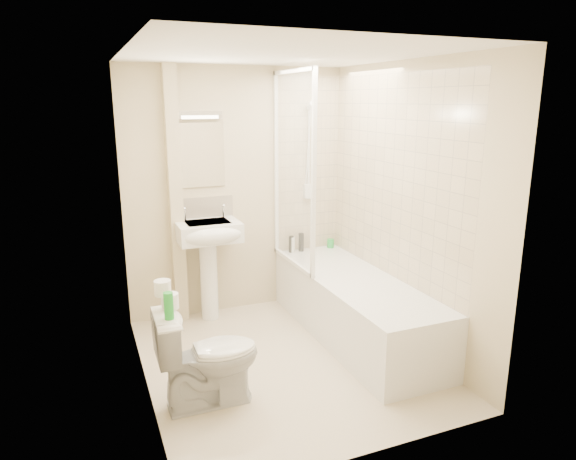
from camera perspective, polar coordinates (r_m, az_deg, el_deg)
name	(u,v)px	position (r m, az deg, el deg)	size (l,w,h in m)	color
floor	(286,361)	(4.35, -0.28, -14.33)	(2.50, 2.50, 0.00)	beige
wall_back	(238,192)	(5.08, -5.61, 4.18)	(2.20, 0.02, 2.40)	beige
wall_left	(137,232)	(3.67, -16.45, -0.25)	(0.02, 2.50, 2.40)	beige
wall_right	(406,208)	(4.44, 12.98, 2.44)	(0.02, 2.50, 2.40)	beige
ceiling	(285,54)	(3.84, -0.32, 19.01)	(2.20, 2.50, 0.02)	white
tile_back	(308,166)	(5.30, 2.21, 7.11)	(0.70, 0.01, 1.75)	beige
tile_right	(393,178)	(4.56, 11.57, 5.68)	(0.01, 2.10, 1.75)	beige
pipe_boxing	(175,198)	(4.88, -12.39, 3.51)	(0.12, 0.12, 2.40)	beige
splashback	(203,212)	(5.01, -9.48, 1.94)	(0.60, 0.01, 0.30)	beige
mirror	(200,155)	(4.93, -9.73, 8.20)	(0.46, 0.01, 0.60)	white
strip_light	(199,115)	(4.88, -9.86, 12.50)	(0.42, 0.07, 0.07)	silver
bathtub	(354,306)	(4.69, 7.40, -8.35)	(0.70, 2.10, 0.55)	white
shower_screen	(293,171)	(4.75, 0.56, 6.61)	(0.04, 0.92, 1.80)	white
shower_fixture	(310,155)	(5.24, 2.41, 8.37)	(0.10, 0.16, 0.99)	white
pedestal_sink	(209,243)	(4.86, -8.75, -1.43)	(0.58, 0.51, 1.11)	white
bottle_black_a	(291,244)	(5.30, 0.36, -1.58)	(0.05, 0.05, 0.17)	black
bottle_white_a	(292,245)	(5.30, 0.44, -1.63)	(0.06, 0.06, 0.16)	white
bottle_black_b	(301,242)	(5.34, 1.48, -1.36)	(0.06, 0.06, 0.19)	black
bottle_cream	(312,242)	(5.39, 2.68, -1.33)	(0.05, 0.05, 0.17)	#F8E4BF
bottle_green	(331,243)	(5.50, 4.75, -1.49)	(0.07, 0.07, 0.09)	green
toilet	(208,356)	(3.70, -8.88, -13.68)	(0.71, 0.41, 0.72)	white
toilet_roll_lower	(170,301)	(3.57, -12.98, -7.70)	(0.12, 0.12, 0.10)	white
toilet_roll_upper	(163,288)	(3.52, -13.76, -6.27)	(0.11, 0.11, 0.10)	white
green_bottle	(169,306)	(3.40, -13.12, -8.20)	(0.06, 0.06, 0.18)	green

